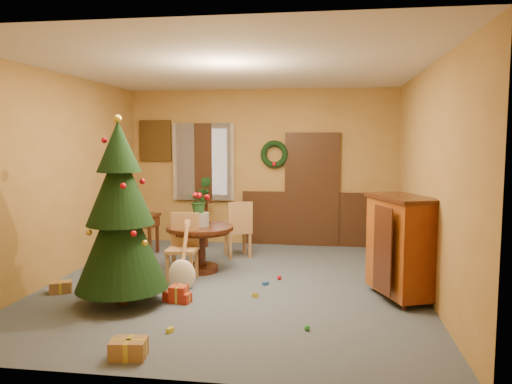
% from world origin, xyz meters
% --- Properties ---
extents(room_envelope, '(5.50, 5.50, 5.50)m').
position_xyz_m(room_envelope, '(0.21, 2.70, 1.12)').
color(room_envelope, '#3D4859').
rests_on(room_envelope, ground).
extents(dining_table, '(1.00, 1.00, 0.69)m').
position_xyz_m(dining_table, '(-0.63, 0.60, 0.48)').
color(dining_table, black).
rests_on(dining_table, floor).
extents(urn, '(0.28, 0.28, 0.20)m').
position_xyz_m(urn, '(-0.63, 0.60, 0.79)').
color(urn, slate).
rests_on(urn, dining_table).
extents(centerpiece_plant, '(0.33, 0.29, 0.37)m').
position_xyz_m(centerpiece_plant, '(-0.63, 0.60, 1.07)').
color(centerpiece_plant, '#1E4C23').
rests_on(centerpiece_plant, urn).
extents(chair_near, '(0.42, 0.42, 0.94)m').
position_xyz_m(chair_near, '(-0.76, 0.15, 0.50)').
color(chair_near, olive).
rests_on(chair_near, floor).
extents(chair_far, '(0.55, 0.55, 0.95)m').
position_xyz_m(chair_far, '(-0.22, 1.56, 0.51)').
color(chair_far, olive).
rests_on(chair_far, floor).
extents(guitar, '(0.38, 0.57, 0.86)m').
position_xyz_m(guitar, '(-0.65, -0.27, 0.44)').
color(guitar, white).
rests_on(guitar, floor).
extents(plant_stand, '(0.33, 0.33, 0.86)m').
position_xyz_m(plant_stand, '(-0.98, 2.29, 0.53)').
color(plant_stand, black).
rests_on(plant_stand, floor).
extents(stand_plant, '(0.25, 0.21, 0.44)m').
position_xyz_m(stand_plant, '(-0.98, 2.29, 1.08)').
color(stand_plant, '#19471E').
rests_on(stand_plant, plant_stand).
extents(christmas_tree, '(1.10, 1.10, 2.26)m').
position_xyz_m(christmas_tree, '(-1.17, -0.99, 1.07)').
color(christmas_tree, '#382111').
rests_on(christmas_tree, floor).
extents(writing_desk, '(0.83, 0.49, 0.70)m').
position_xyz_m(writing_desk, '(-2.05, 1.62, 0.53)').
color(writing_desk, black).
rests_on(writing_desk, floor).
extents(sideboard, '(0.87, 1.13, 1.29)m').
position_xyz_m(sideboard, '(2.15, -0.30, 0.69)').
color(sideboard, '#511109').
rests_on(sideboard, floor).
extents(gift_a, '(0.35, 0.27, 0.17)m').
position_xyz_m(gift_a, '(-0.51, -2.40, 0.08)').
color(gift_a, brown).
rests_on(gift_a, floor).
extents(gift_b, '(0.21, 0.21, 0.20)m').
position_xyz_m(gift_b, '(-0.53, -0.82, 0.10)').
color(gift_b, '#A72916').
rests_on(gift_b, floor).
extents(gift_c, '(0.32, 0.28, 0.15)m').
position_xyz_m(gift_c, '(-2.15, -0.69, 0.07)').
color(gift_c, brown).
rests_on(gift_c, floor).
extents(gift_d, '(0.37, 0.22, 0.12)m').
position_xyz_m(gift_d, '(-0.55, -0.83, 0.06)').
color(gift_d, '#A72916').
rests_on(gift_d, floor).
extents(toy_a, '(0.09, 0.09, 0.05)m').
position_xyz_m(toy_a, '(0.43, 0.02, 0.03)').
color(toy_a, blue).
rests_on(toy_a, floor).
extents(toy_b, '(0.06, 0.06, 0.06)m').
position_xyz_m(toy_b, '(1.06, -1.52, 0.03)').
color(toy_b, green).
rests_on(toy_b, floor).
extents(toy_c, '(0.08, 0.09, 0.05)m').
position_xyz_m(toy_c, '(-0.33, -1.78, 0.03)').
color(toy_c, gold).
rests_on(toy_c, floor).
extents(toy_d, '(0.06, 0.06, 0.06)m').
position_xyz_m(toy_d, '(0.59, 0.32, 0.03)').
color(toy_d, red).
rests_on(toy_d, floor).
extents(toy_e, '(0.08, 0.05, 0.05)m').
position_xyz_m(toy_e, '(0.37, -0.51, 0.03)').
color(toy_e, gold).
rests_on(toy_e, floor).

